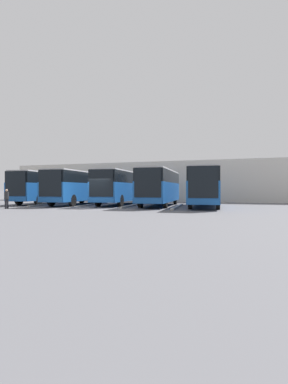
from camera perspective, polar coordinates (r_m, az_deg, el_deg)
name	(u,v)px	position (r m, az deg, el deg)	size (l,w,h in m)	color
ground_plane	(92,208)	(25.42, -9.85, -3.07)	(600.00, 600.00, 0.00)	#5B5B60
bus_0	(205,186)	(27.37, 11.60, 1.15)	(3.51, 10.80, 3.42)	#19519E
curb_divider_0	(178,207)	(26.25, 6.42, -2.79)	(0.24, 7.28, 0.15)	#9E9E99
bus_1	(160,186)	(28.59, 3.01, 1.13)	(3.51, 10.80, 3.42)	#19519E
curb_divider_1	(132,206)	(27.84, -2.21, -2.60)	(0.24, 7.28, 0.15)	#9E9E99
bus_2	(120,186)	(30.61, -4.55, 1.09)	(3.51, 10.80, 3.42)	#19519E
curb_divider_2	(94,204)	(30.20, -9.54, -2.36)	(0.24, 7.28, 0.15)	#9E9E99
bus_3	(77,186)	(31.69, -12.56, 1.06)	(3.51, 10.80, 3.42)	#19519E
curb_divider_3	(50,204)	(31.65, -17.41, -2.25)	(0.24, 7.28, 0.15)	#9E9E99
bus_4	(46,187)	(34.71, -18.10, 1.00)	(3.51, 10.80, 3.42)	#19519E
pedestrian	(7,198)	(26.79, -24.71, -1.09)	(0.40, 0.40, 1.60)	black
station_building	(157,182)	(43.12, 2.56, 1.90)	(41.33, 11.53, 5.19)	beige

